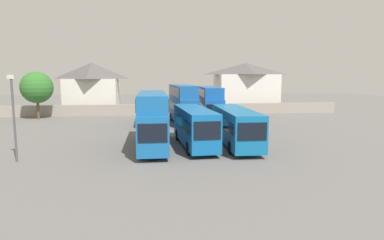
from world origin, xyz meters
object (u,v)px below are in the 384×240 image
at_px(house_terrace_left, 92,87).
at_px(lamp_post_lot_edge, 14,113).
at_px(tree_left_of_lot, 37,88).
at_px(bus_3, 235,125).
at_px(bus_5, 183,102).
at_px(bus_4, 151,110).
at_px(bus_2, 194,125).
at_px(bus_1, 152,117).
at_px(bus_6, 210,103).
at_px(house_terrace_centre, 246,86).

bearing_deg(house_terrace_left, lamp_post_lot_edge, -89.63).
distance_m(house_terrace_left, tree_left_of_lot, 11.01).
distance_m(bus_3, tree_left_of_lot, 33.24).
relative_size(bus_5, lamp_post_lot_edge, 1.62).
bearing_deg(bus_4, house_terrace_left, -148.82).
distance_m(bus_2, bus_3, 3.85).
bearing_deg(bus_4, tree_left_of_lot, -114.89).
relative_size(bus_1, bus_6, 1.08).
bearing_deg(bus_2, bus_4, -168.25).
height_order(bus_4, house_terrace_centre, house_terrace_centre).
xyz_separation_m(house_terrace_left, house_terrace_centre, (28.05, -0.01, 0.02)).
bearing_deg(house_terrace_centre, bus_5, -129.77).
bearing_deg(bus_3, bus_4, -150.50).
distance_m(bus_1, house_terrace_left, 32.64).
distance_m(bus_1, house_terrace_centre, 35.53).
bearing_deg(house_terrace_left, bus_5, -47.79).
xyz_separation_m(house_terrace_left, lamp_post_lot_edge, (0.23, -34.79, -0.76)).
distance_m(house_terrace_left, house_terrace_centre, 28.05).
distance_m(bus_3, lamp_post_lot_edge, 18.42).
bearing_deg(bus_5, lamp_post_lot_edge, -42.12).
bearing_deg(house_terrace_centre, house_terrace_left, 179.98).
relative_size(bus_3, house_terrace_left, 1.21).
xyz_separation_m(bus_2, lamp_post_lot_edge, (-14.09, -3.86, 1.72)).
xyz_separation_m(bus_6, lamp_post_lot_edge, (-18.14, -18.72, 0.93)).
bearing_deg(lamp_post_lot_edge, bus_4, 61.48).
relative_size(tree_left_of_lot, lamp_post_lot_edge, 1.08).
xyz_separation_m(bus_2, tree_left_of_lot, (-20.82, 22.05, 2.72)).
relative_size(bus_1, bus_4, 1.11).
xyz_separation_m(house_terrace_left, tree_left_of_lot, (-6.50, -8.88, 0.25)).
height_order(bus_4, tree_left_of_lot, tree_left_of_lot).
relative_size(bus_2, house_terrace_left, 1.13).
height_order(bus_3, house_terrace_centre, house_terrace_centre).
relative_size(bus_4, tree_left_of_lot, 1.44).
bearing_deg(bus_3, bus_5, -165.30).
bearing_deg(house_terrace_centre, bus_4, -137.52).
xyz_separation_m(bus_1, lamp_post_lot_edge, (-10.28, -3.94, 0.94)).
bearing_deg(bus_6, bus_5, -86.49).
bearing_deg(tree_left_of_lot, bus_3, -41.87).
distance_m(bus_4, bus_5, 4.46).
distance_m(bus_3, house_terrace_centre, 32.62).
bearing_deg(tree_left_of_lot, house_terrace_centre, 14.40).
bearing_deg(house_terrace_left, house_terrace_centre, -0.02).
bearing_deg(house_terrace_left, bus_6, -41.19).
bearing_deg(lamp_post_lot_edge, bus_3, 11.98).
xyz_separation_m(bus_3, tree_left_of_lot, (-24.67, 22.11, 2.77)).
distance_m(bus_3, bus_5, 15.30).
distance_m(bus_6, house_terrace_centre, 18.83).
relative_size(bus_4, house_terrace_centre, 0.89).
distance_m(bus_2, house_terrace_left, 34.17).
height_order(bus_2, bus_6, bus_6).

